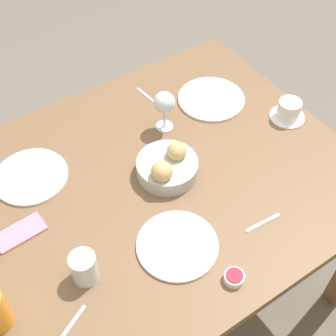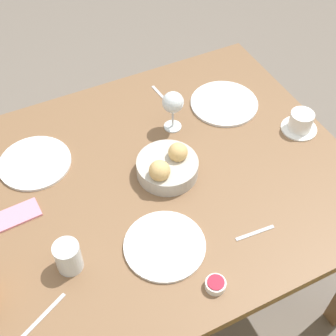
% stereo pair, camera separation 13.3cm
% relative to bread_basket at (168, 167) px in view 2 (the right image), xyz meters
% --- Properties ---
extents(ground_plane, '(10.00, 10.00, 0.00)m').
position_rel_bread_basket_xyz_m(ground_plane, '(0.05, -0.01, -0.78)').
color(ground_plane, '#6B6056').
extents(dining_table, '(1.32, 1.06, 0.74)m').
position_rel_bread_basket_xyz_m(dining_table, '(0.05, -0.01, -0.13)').
color(dining_table, brown).
rests_on(dining_table, ground_plane).
extents(bread_basket, '(0.20, 0.20, 0.11)m').
position_rel_bread_basket_xyz_m(bread_basket, '(0.00, 0.00, 0.00)').
color(bread_basket, '#B2ADA3').
rests_on(bread_basket, dining_table).
extents(plate_near_left, '(0.26, 0.26, 0.01)m').
position_rel_bread_basket_xyz_m(plate_near_left, '(-0.35, -0.22, -0.03)').
color(plate_near_left, white).
rests_on(plate_near_left, dining_table).
extents(plate_near_right, '(0.24, 0.24, 0.01)m').
position_rel_bread_basket_xyz_m(plate_near_right, '(0.38, -0.24, -0.03)').
color(plate_near_right, white).
rests_on(plate_near_right, dining_table).
extents(plate_far_center, '(0.24, 0.24, 0.01)m').
position_rel_bread_basket_xyz_m(plate_far_center, '(0.13, 0.24, -0.03)').
color(plate_far_center, white).
rests_on(plate_far_center, dining_table).
extents(water_tumbler, '(0.07, 0.07, 0.10)m').
position_rel_bread_basket_xyz_m(water_tumbler, '(0.40, 0.18, 0.01)').
color(water_tumbler, silver).
rests_on(water_tumbler, dining_table).
extents(wine_glass, '(0.08, 0.08, 0.16)m').
position_rel_bread_basket_xyz_m(wine_glass, '(-0.12, -0.20, 0.07)').
color(wine_glass, silver).
rests_on(wine_glass, dining_table).
extents(coffee_cup, '(0.13, 0.13, 0.07)m').
position_rel_bread_basket_xyz_m(coffee_cup, '(-0.52, 0.02, -0.00)').
color(coffee_cup, white).
rests_on(coffee_cup, dining_table).
extents(jam_bowl_berry, '(0.06, 0.06, 0.03)m').
position_rel_bread_basket_xyz_m(jam_bowl_berry, '(0.06, 0.42, -0.02)').
color(jam_bowl_berry, white).
rests_on(jam_bowl_berry, dining_table).
extents(fork_silver, '(0.16, 0.09, 0.00)m').
position_rel_bread_basket_xyz_m(fork_silver, '(0.52, 0.29, -0.04)').
color(fork_silver, '#B7B7BC').
rests_on(fork_silver, dining_table).
extents(knife_silver, '(0.03, 0.17, 0.00)m').
position_rel_bread_basket_xyz_m(knife_silver, '(-0.15, -0.35, -0.04)').
color(knife_silver, '#B7B7BC').
rests_on(knife_silver, dining_table).
extents(spoon_coffee, '(0.13, 0.02, 0.00)m').
position_rel_bread_basket_xyz_m(spoon_coffee, '(-0.13, 0.32, -0.04)').
color(spoon_coffee, '#B7B7BC').
rests_on(spoon_coffee, dining_table).
extents(cell_phone, '(0.15, 0.08, 0.01)m').
position_rel_bread_basket_xyz_m(cell_phone, '(0.50, -0.06, -0.03)').
color(cell_phone, pink).
rests_on(cell_phone, dining_table).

